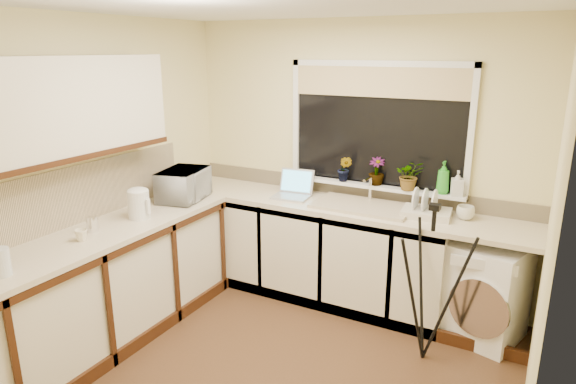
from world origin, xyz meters
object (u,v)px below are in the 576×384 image
(glass_jug, at_px, (0,262))
(plant_b, at_px, (345,169))
(dish_rack, at_px, (426,213))
(cup_back, at_px, (465,213))
(soap_bottle_clear, at_px, (457,183))
(cup_left, at_px, (81,235))
(laptop, at_px, (294,189))
(kettle, at_px, (139,205))
(plant_c, at_px, (376,171))
(microwave, at_px, (184,185))
(steel_jar, at_px, (92,224))
(soap_bottle_green, at_px, (443,178))
(plant_d, at_px, (410,175))
(tripod, at_px, (428,284))
(washing_machine, at_px, (484,290))

(glass_jug, bearing_deg, plant_b, 64.69)
(dish_rack, relative_size, cup_back, 2.73)
(soap_bottle_clear, height_order, cup_left, soap_bottle_clear)
(laptop, bearing_deg, kettle, -130.89)
(glass_jug, relative_size, plant_c, 0.70)
(cup_left, bearing_deg, microwave, 90.94)
(laptop, bearing_deg, soap_bottle_clear, 1.56)
(steel_jar, distance_m, microwave, 0.97)
(soap_bottle_clear, bearing_deg, cup_left, -139.32)
(kettle, xyz_separation_m, soap_bottle_green, (2.06, 1.32, 0.17))
(dish_rack, relative_size, soap_bottle_clear, 1.83)
(glass_jug, distance_m, plant_c, 2.89)
(steel_jar, distance_m, cup_left, 0.19)
(cup_back, height_order, cup_left, cup_back)
(plant_d, relative_size, cup_back, 1.84)
(dish_rack, xyz_separation_m, cup_left, (-1.99, -1.68, 0.01))
(glass_jug, bearing_deg, cup_back, 46.56)
(plant_d, bearing_deg, steel_jar, -137.96)
(glass_jug, xyz_separation_m, microwave, (-0.06, 1.74, 0.05))
(plant_b, bearing_deg, plant_d, -0.26)
(soap_bottle_green, height_order, cup_left, soap_bottle_green)
(plant_d, height_order, cup_back, plant_d)
(tripod, relative_size, soap_bottle_green, 4.41)
(dish_rack, bearing_deg, cup_left, -145.81)
(microwave, height_order, plant_d, plant_d)
(steel_jar, relative_size, soap_bottle_green, 0.43)
(kettle, bearing_deg, plant_c, 41.59)
(plant_b, xyz_separation_m, cup_left, (-1.21, -1.86, -0.22))
(plant_b, relative_size, soap_bottle_clear, 1.12)
(microwave, relative_size, soap_bottle_clear, 2.37)
(washing_machine, relative_size, plant_d, 3.06)
(plant_c, bearing_deg, dish_rack, -22.40)
(plant_d, relative_size, soap_bottle_clear, 1.23)
(soap_bottle_green, xyz_separation_m, soap_bottle_clear, (0.12, -0.01, -0.03))
(kettle, distance_m, cup_back, 2.57)
(glass_jug, distance_m, cup_back, 3.25)
(cup_left, bearing_deg, laptop, 64.92)
(tripod, bearing_deg, glass_jug, -142.85)
(washing_machine, distance_m, steel_jar, 3.01)
(soap_bottle_green, height_order, cup_back, soap_bottle_green)
(cup_back, bearing_deg, cup_left, -142.47)
(kettle, xyz_separation_m, tripod, (2.17, 0.55, -0.42))
(laptop, bearing_deg, cup_back, -3.59)
(washing_machine, xyz_separation_m, cup_left, (-2.49, -1.63, 0.55))
(kettle, xyz_separation_m, glass_jug, (0.04, -1.17, -0.03))
(dish_rack, bearing_deg, microwave, -170.66)
(microwave, bearing_deg, tripod, -104.11)
(plant_d, bearing_deg, plant_b, 179.74)
(cup_back, bearing_deg, plant_c, 170.36)
(washing_machine, relative_size, laptop, 2.22)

